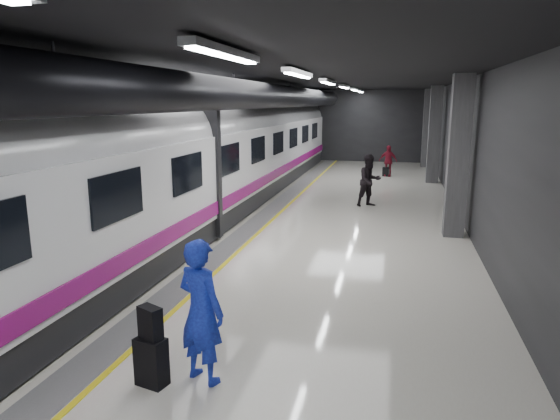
# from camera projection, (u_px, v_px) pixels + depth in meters

# --- Properties ---
(ground) EXTENTS (40.00, 40.00, 0.00)m
(ground) POSITION_uv_depth(u_px,v_px,m) (283.00, 244.00, 13.44)
(ground) COLOR silver
(ground) RESTS_ON ground
(platform_hall) EXTENTS (10.02, 40.02, 4.51)m
(platform_hall) POSITION_uv_depth(u_px,v_px,m) (280.00, 110.00, 13.66)
(platform_hall) COLOR black
(platform_hall) RESTS_ON ground
(train) EXTENTS (3.05, 38.00, 4.05)m
(train) POSITION_uv_depth(u_px,v_px,m) (168.00, 164.00, 13.72)
(train) COLOR black
(train) RESTS_ON ground
(traveler_main) EXTENTS (0.86, 0.72, 2.01)m
(traveler_main) POSITION_uv_depth(u_px,v_px,m) (201.00, 311.00, 6.67)
(traveler_main) COLOR blue
(traveler_main) RESTS_ON ground
(suitcase_main) EXTENTS (0.46, 0.35, 0.67)m
(suitcase_main) POSITION_uv_depth(u_px,v_px,m) (151.00, 362.00, 6.69)
(suitcase_main) COLOR black
(suitcase_main) RESTS_ON ground
(shoulder_bag) EXTENTS (0.38, 0.30, 0.44)m
(shoulder_bag) POSITION_uv_depth(u_px,v_px,m) (150.00, 323.00, 6.59)
(shoulder_bag) COLOR black
(shoulder_bag) RESTS_ON suitcase_main
(traveler_far_a) EXTENTS (1.17, 1.12, 1.90)m
(traveler_far_a) POSITION_uv_depth(u_px,v_px,m) (370.00, 181.00, 18.13)
(traveler_far_a) COLOR black
(traveler_far_a) RESTS_ON ground
(traveler_far_b) EXTENTS (0.99, 0.59, 1.59)m
(traveler_far_b) POSITION_uv_depth(u_px,v_px,m) (388.00, 161.00, 25.61)
(traveler_far_b) COLOR maroon
(traveler_far_b) RESTS_ON ground
(suitcase_far) EXTENTS (0.33, 0.23, 0.47)m
(suitcase_far) POSITION_uv_depth(u_px,v_px,m) (386.00, 172.00, 25.71)
(suitcase_far) COLOR black
(suitcase_far) RESTS_ON ground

